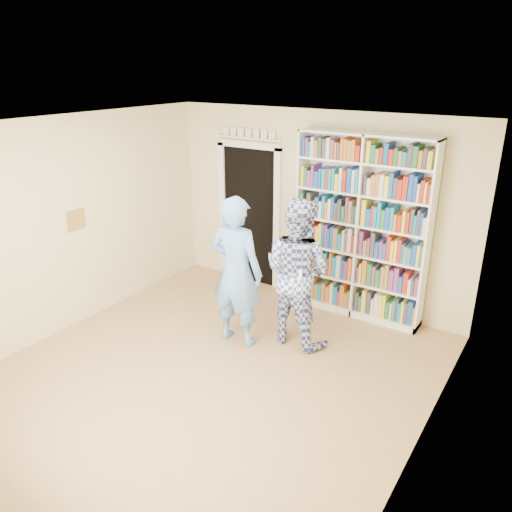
{
  "coord_description": "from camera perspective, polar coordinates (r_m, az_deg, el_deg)",
  "views": [
    {
      "loc": [
        3.01,
        -3.63,
        3.27
      ],
      "look_at": [
        0.05,
        0.9,
        1.16
      ],
      "focal_mm": 35.0,
      "sensor_mm": 36.0,
      "label": 1
    }
  ],
  "objects": [
    {
      "name": "floor",
      "position": [
        5.74,
        -5.52,
        -13.59
      ],
      "size": [
        5.0,
        5.0,
        0.0
      ],
      "primitive_type": "plane",
      "color": "#A67F50",
      "rests_on": "ground"
    },
    {
      "name": "ceiling",
      "position": [
        4.75,
        -6.69,
        14.25
      ],
      "size": [
        5.0,
        5.0,
        0.0
      ],
      "primitive_type": "plane",
      "rotation": [
        3.14,
        0.0,
        0.0
      ],
      "color": "white",
      "rests_on": "wall_back"
    },
    {
      "name": "wall_back",
      "position": [
        7.09,
        6.77,
        5.41
      ],
      "size": [
        4.5,
        0.0,
        4.5
      ],
      "primitive_type": "plane",
      "rotation": [
        1.57,
        0.0,
        0.0
      ],
      "color": "beige",
      "rests_on": "floor"
    },
    {
      "name": "wall_left",
      "position": [
        6.67,
        -21.28,
        3.07
      ],
      "size": [
        0.0,
        5.0,
        5.0
      ],
      "primitive_type": "plane",
      "rotation": [
        1.57,
        0.0,
        1.57
      ],
      "color": "beige",
      "rests_on": "floor"
    },
    {
      "name": "wall_right",
      "position": [
        4.17,
        18.99,
        -7.38
      ],
      "size": [
        0.0,
        5.0,
        5.0
      ],
      "primitive_type": "plane",
      "rotation": [
        1.57,
        0.0,
        -1.57
      ],
      "color": "beige",
      "rests_on": "floor"
    },
    {
      "name": "bookshelf",
      "position": [
        6.7,
        11.91,
        3.2
      ],
      "size": [
        1.79,
        0.34,
        2.46
      ],
      "rotation": [
        0.0,
        0.0,
        0.33
      ],
      "color": "white",
      "rests_on": "floor"
    },
    {
      "name": "doorway",
      "position": [
        7.65,
        -0.75,
        5.41
      ],
      "size": [
        1.1,
        0.08,
        2.43
      ],
      "color": "black",
      "rests_on": "floor"
    },
    {
      "name": "wall_art",
      "position": [
        6.76,
        -19.89,
        3.91
      ],
      "size": [
        0.03,
        0.25,
        0.25
      ],
      "primitive_type": "cube",
      "color": "brown",
      "rests_on": "wall_left"
    },
    {
      "name": "man_blue",
      "position": [
        5.95,
        -2.27,
        -1.85
      ],
      "size": [
        0.71,
        0.5,
        1.87
      ],
      "primitive_type": "imported",
      "rotation": [
        0.0,
        0.0,
        3.22
      ],
      "color": "#669BE2",
      "rests_on": "floor"
    },
    {
      "name": "man_plaid",
      "position": [
        6.01,
        4.72,
        -1.81
      ],
      "size": [
        0.97,
        0.79,
        1.84
      ],
      "primitive_type": "imported",
      "rotation": [
        0.0,
        0.0,
        3.03
      ],
      "color": "#2E408D",
      "rests_on": "floor"
    },
    {
      "name": "paper_sheet",
      "position": [
        5.79,
        4.54,
        -2.59
      ],
      "size": [
        0.19,
        0.05,
        0.28
      ],
      "primitive_type": "cube",
      "rotation": [
        0.0,
        0.0,
        -0.23
      ],
      "color": "white",
      "rests_on": "man_plaid"
    }
  ]
}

